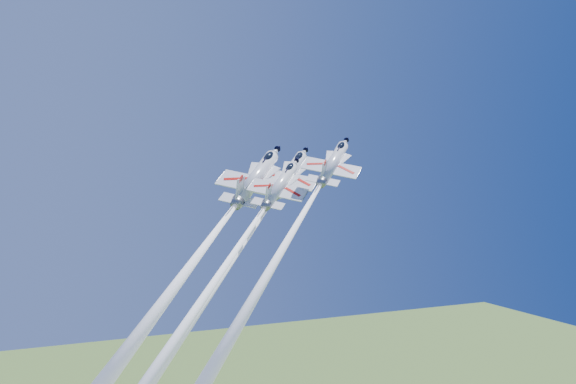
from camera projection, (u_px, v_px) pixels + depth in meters
name	position (u px, v px, depth m)	size (l,w,h in m)	color
jet_lead	(239.00, 249.00, 88.57)	(31.50, 35.55, 40.82)	silver
jet_left	(213.00, 236.00, 86.69)	(28.62, 31.46, 35.24)	silver
jet_right	(295.00, 227.00, 80.40)	(26.05, 29.26, 33.45)	silver
jet_slot	(223.00, 268.00, 78.31)	(29.06, 33.00, 38.11)	silver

